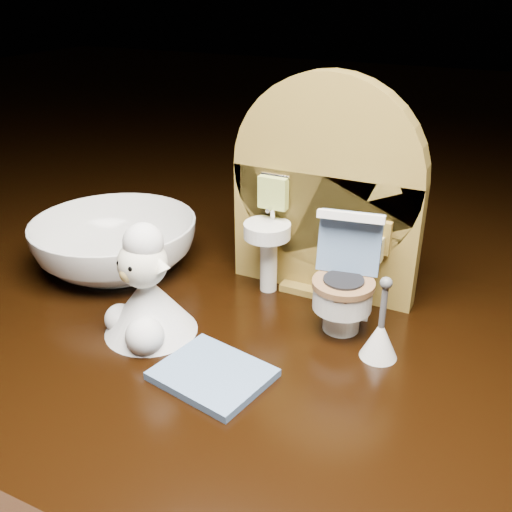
{
  "coord_description": "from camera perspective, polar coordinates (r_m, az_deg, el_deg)",
  "views": [
    {
      "loc": [
        0.11,
        -0.28,
        0.2
      ],
      "look_at": [
        -0.02,
        0.01,
        0.05
      ],
      "focal_mm": 40.0,
      "sensor_mm": 36.0,
      "label": 1
    }
  ],
  "objects": [
    {
      "name": "toilet_brush",
      "position": [
        0.34,
        12.3,
        -7.87
      ],
      "size": [
        0.02,
        0.02,
        0.05
      ],
      "color": "white",
      "rests_on": "ground"
    },
    {
      "name": "backdrop_panel",
      "position": [
        0.38,
        6.78,
        5.4
      ],
      "size": [
        0.13,
        0.05,
        0.15
      ],
      "color": "olive",
      "rests_on": "ground"
    },
    {
      "name": "toy_toilet",
      "position": [
        0.36,
        8.93,
        -2.88
      ],
      "size": [
        0.04,
        0.05,
        0.08
      ],
      "rotation": [
        0.0,
        0.0,
        0.16
      ],
      "color": "white",
      "rests_on": "ground"
    },
    {
      "name": "ceramic_bowl",
      "position": [
        0.44,
        -13.87,
        1.14
      ],
      "size": [
        0.13,
        0.13,
        0.04
      ],
      "primitive_type": "imported",
      "rotation": [
        0.0,
        0.0,
        -0.03
      ],
      "color": "white",
      "rests_on": "ground"
    },
    {
      "name": "plush_lamb",
      "position": [
        0.35,
        -10.92,
        -3.97
      ],
      "size": [
        0.06,
        0.06,
        0.08
      ],
      "rotation": [
        0.0,
        0.0,
        -0.26
      ],
      "color": "silver",
      "rests_on": "ground"
    },
    {
      "name": "bath_mat",
      "position": [
        0.32,
        -4.36,
        -11.72
      ],
      "size": [
        0.07,
        0.06,
        0.0
      ],
      "primitive_type": "cube",
      "rotation": [
        0.0,
        0.0,
        -0.19
      ],
      "color": "slate",
      "rests_on": "ground"
    }
  ]
}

